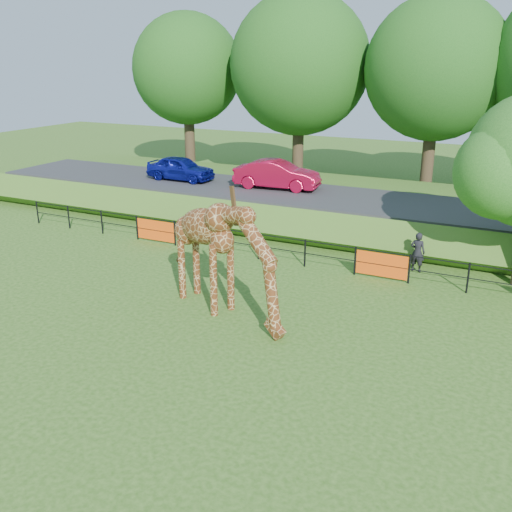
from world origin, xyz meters
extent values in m
plane|color=#2B5314|center=(0.00, 0.00, 0.00)|extent=(90.00, 90.00, 0.00)
cube|color=#2B5314|center=(0.00, 15.50, 0.65)|extent=(40.00, 9.00, 1.30)
cube|color=#2D2E30|center=(0.00, 14.00, 1.36)|extent=(40.00, 5.00, 0.12)
imported|color=#131BA1|center=(-9.62, 14.11, 2.06)|extent=(3.80, 1.58, 1.28)
imported|color=#B50C31|center=(-4.09, 14.47, 2.13)|extent=(4.42, 1.90, 1.42)
imported|color=black|center=(4.00, 9.38, 0.77)|extent=(0.60, 0.43, 1.54)
sphere|color=#205A19|center=(6.58, 8.91, 4.12)|extent=(3.22, 3.22, 3.22)
cylinder|color=#2F2215|center=(-14.00, 22.00, 2.50)|extent=(0.70, 0.70, 5.00)
sphere|color=#164713|center=(-14.00, 22.00, 6.98)|extent=(7.20, 7.20, 7.20)
cylinder|color=#2F2215|center=(-6.00, 22.00, 2.50)|extent=(0.70, 0.70, 5.00)
sphere|color=#164713|center=(-6.00, 22.00, 7.31)|extent=(8.40, 8.40, 8.40)
cylinder|color=#2F2215|center=(2.00, 22.00, 2.50)|extent=(0.70, 0.70, 5.00)
sphere|color=#164713|center=(2.00, 22.00, 7.14)|extent=(7.80, 7.80, 7.80)
camera|label=1|loc=(7.43, -11.56, 7.73)|focal=40.00mm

